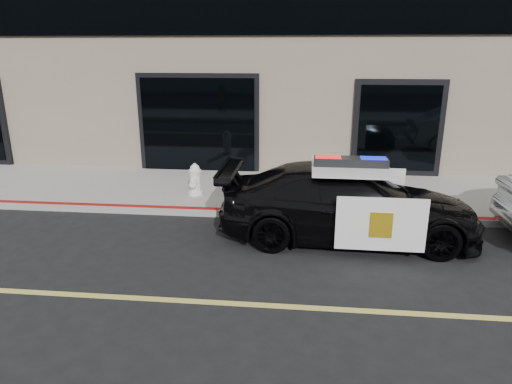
# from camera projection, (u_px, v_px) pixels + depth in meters

# --- Properties ---
(ground) EXTENTS (120.00, 120.00, 0.00)m
(ground) POSITION_uv_depth(u_px,v_px,m) (163.00, 300.00, 6.63)
(ground) COLOR black
(ground) RESTS_ON ground
(sidewalk_n) EXTENTS (60.00, 3.50, 0.15)m
(sidewalk_n) POSITION_uv_depth(u_px,v_px,m) (224.00, 190.00, 11.59)
(sidewalk_n) COLOR gray
(sidewalk_n) RESTS_ON ground
(police_car) EXTENTS (2.27, 4.90, 1.59)m
(police_car) POSITION_uv_depth(u_px,v_px,m) (348.00, 203.00, 8.63)
(police_car) COLOR black
(police_car) RESTS_ON ground
(fire_hydrant) EXTENTS (0.35, 0.48, 0.77)m
(fire_hydrant) POSITION_uv_depth(u_px,v_px,m) (195.00, 180.00, 10.86)
(fire_hydrant) COLOR white
(fire_hydrant) RESTS_ON sidewalk_n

